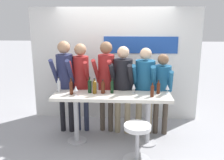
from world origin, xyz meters
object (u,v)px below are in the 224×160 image
wine_bottle_2 (112,86)px  wine_bottle_7 (90,86)px  wine_bottle_1 (59,85)px  wine_bottle_4 (95,86)px  wine_bottle_6 (103,87)px  wine_glass_0 (134,87)px  tasting_table (112,103)px  person_center (123,81)px  wine_glass_2 (76,89)px  bar_stool (137,137)px  person_center_left (106,76)px  wine_bottle_5 (158,87)px  person_right (162,85)px  person_far_left (65,76)px  wine_bottle_0 (152,90)px  wine_glass_1 (167,87)px  person_center_right (145,82)px  person_left (81,77)px  wine_bottle_3 (71,87)px

wine_bottle_2 → wine_bottle_7: size_ratio=0.93×
wine_bottle_1 → wine_bottle_2: size_ratio=1.00×
wine_bottle_4 → wine_bottle_6: 0.15m
wine_bottle_1 → wine_glass_0: size_ratio=1.58×
tasting_table → wine_bottle_4: wine_bottle_4 is taller
person_center → wine_bottle_6: bearing=-127.4°
wine_bottle_4 → wine_glass_2: bearing=-155.7°
bar_stool → person_center_left: size_ratio=0.35×
wine_bottle_4 → wine_bottle_7: (-0.09, 0.04, 0.01)m
wine_bottle_4 → wine_bottle_6: size_ratio=1.12×
tasting_table → wine_bottle_5: bearing=7.2°
person_right → wine_glass_0: size_ratio=9.15×
person_right → person_center: bearing=-171.6°
wine_bottle_2 → wine_bottle_5: 0.83m
tasting_table → bar_stool: size_ratio=3.35×
wine_glass_2 → wine_bottle_2: bearing=16.6°
wine_bottle_4 → person_far_left: bearing=149.7°
person_right → wine_bottle_7: size_ratio=5.39×
person_center_left → wine_bottle_0: bearing=-21.9°
person_center_left → wine_glass_0: (0.53, -0.37, -0.10)m
person_far_left → wine_glass_1: 1.97m
person_right → wine_glass_0: bearing=-142.7°
tasting_table → person_center: bearing=65.5°
tasting_table → wine_bottle_0: bearing=-6.2°
wine_bottle_2 → wine_bottle_1: bearing=179.1°
wine_bottle_0 → person_center_right: bearing=100.1°
wine_bottle_5 → wine_glass_2: 1.48m
person_far_left → wine_bottle_2: (0.95, -0.32, -0.11)m
person_far_left → wine_bottle_2: size_ratio=6.64×
wine_glass_0 → wine_glass_1: (0.60, -0.02, 0.00)m
bar_stool → wine_bottle_1: size_ratio=2.27×
bar_stool → wine_glass_0: (-0.05, 0.72, 0.64)m
bar_stool → person_right: size_ratio=0.39×
wine_glass_2 → wine_bottle_7: bearing=39.2°
wine_bottle_5 → person_center_right: bearing=122.7°
bar_stool → wine_bottle_0: wine_bottle_0 is taller
person_left → person_center_left: person_center_left is taller
wine_glass_0 → wine_glass_1: size_ratio=1.00×
wine_bottle_3 → wine_glass_0: 1.13m
person_center_right → person_center_left: bearing=-171.6°
person_far_left → wine_bottle_5: (1.78, -0.31, -0.11)m
tasting_table → wine_bottle_7: 0.51m
person_center → person_right: size_ratio=1.08×
wine_glass_0 → wine_glass_1: bearing=-2.0°
wine_bottle_3 → wine_bottle_4: bearing=9.8°
bar_stool → wine_glass_0: bearing=93.9°
person_far_left → wine_bottle_7: (0.53, -0.33, -0.09)m
person_right → wine_glass_1: person_right is taller
person_left → wine_glass_1: (1.63, -0.38, -0.08)m
person_center → person_left: bearing=-175.2°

